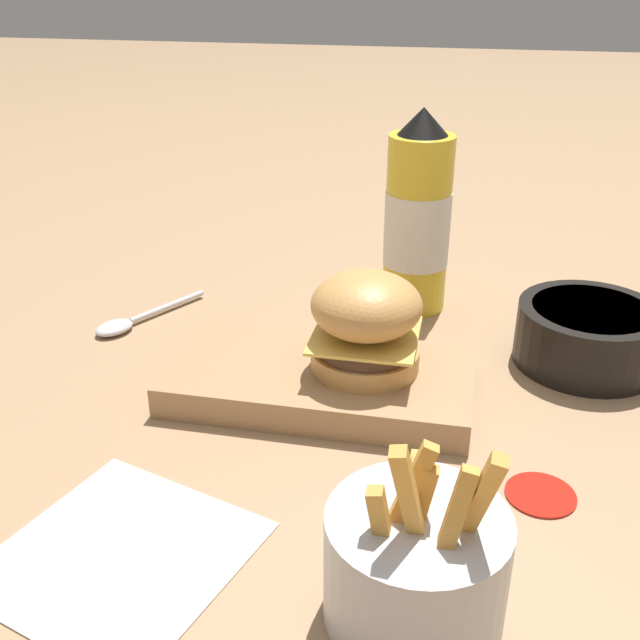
% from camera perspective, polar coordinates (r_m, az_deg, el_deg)
% --- Properties ---
extents(ground_plane, '(6.00, 6.00, 0.00)m').
position_cam_1_polar(ground_plane, '(0.69, 3.68, -8.03)').
color(ground_plane, '#9E7A56').
extents(serving_board, '(0.29, 0.15, 0.03)m').
position_cam_1_polar(serving_board, '(0.73, -0.00, -4.63)').
color(serving_board, '#A37A51').
rests_on(serving_board, ground_plane).
extents(burger, '(0.10, 0.10, 0.09)m').
position_cam_1_polar(burger, '(0.70, 3.52, -0.15)').
color(burger, tan).
rests_on(burger, serving_board).
extents(ketchup_bottle, '(0.08, 0.08, 0.24)m').
position_cam_1_polar(ketchup_bottle, '(0.88, 7.43, 7.55)').
color(ketchup_bottle, yellow).
rests_on(ketchup_bottle, ground_plane).
extents(fries_basket, '(0.12, 0.12, 0.15)m').
position_cam_1_polar(fries_basket, '(0.50, 7.31, -18.02)').
color(fries_basket, '#B7B7BC').
rests_on(fries_basket, ground_plane).
extents(side_bowl, '(0.15, 0.15, 0.06)m').
position_cam_1_polar(side_bowl, '(0.82, 19.74, -1.02)').
color(side_bowl, black).
rests_on(side_bowl, ground_plane).
extents(spoon, '(0.09, 0.14, 0.01)m').
position_cam_1_polar(spoon, '(0.88, -14.51, -0.19)').
color(spoon, silver).
rests_on(spoon, ground_plane).
extents(ketchup_puddle, '(0.06, 0.06, 0.00)m').
position_cam_1_polar(ketchup_puddle, '(0.63, 16.47, -12.58)').
color(ketchup_puddle, '#B21E14').
rests_on(ketchup_puddle, ground_plane).
extents(parchment_square, '(0.21, 0.21, 0.00)m').
position_cam_1_polar(parchment_square, '(0.58, -14.99, -16.87)').
color(parchment_square, beige).
rests_on(parchment_square, ground_plane).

